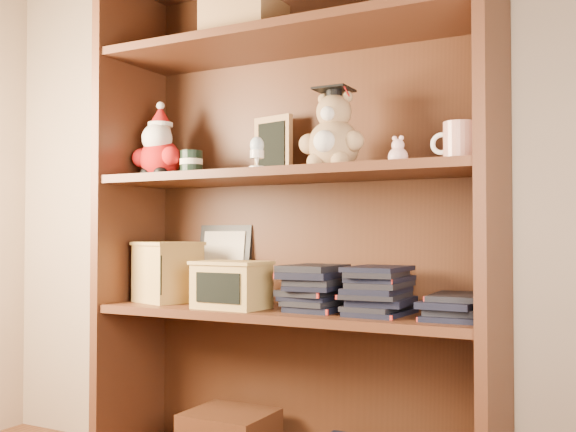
% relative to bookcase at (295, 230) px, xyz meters
% --- Properties ---
extents(bookcase, '(1.20, 0.35, 1.60)m').
position_rel_bookcase_xyz_m(bookcase, '(0.00, 0.00, 0.00)').
color(bookcase, '#4B2715').
rests_on(bookcase, ground).
extents(shelf_lower, '(1.14, 0.33, 0.02)m').
position_rel_bookcase_xyz_m(shelf_lower, '(0.00, -0.05, -0.24)').
color(shelf_lower, '#4B2715').
rests_on(shelf_lower, ground).
extents(shelf_upper, '(1.14, 0.33, 0.02)m').
position_rel_bookcase_xyz_m(shelf_upper, '(0.00, -0.05, 0.16)').
color(shelf_upper, '#4B2715').
rests_on(shelf_upper, ground).
extents(santa_plush, '(0.18, 0.13, 0.26)m').
position_rel_bookcase_xyz_m(santa_plush, '(-0.47, -0.06, 0.26)').
color(santa_plush, '#A50F0F').
rests_on(santa_plush, shelf_upper).
extents(teachers_tin, '(0.07, 0.07, 0.08)m').
position_rel_bookcase_xyz_m(teachers_tin, '(-0.34, -0.05, 0.21)').
color(teachers_tin, black).
rests_on(teachers_tin, shelf_upper).
extents(chalkboard_plaque, '(0.15, 0.10, 0.19)m').
position_rel_bookcase_xyz_m(chalkboard_plaque, '(-0.11, 0.06, 0.26)').
color(chalkboard_plaque, '#9E7547').
rests_on(chalkboard_plaque, shelf_upper).
extents(egg_cup, '(0.05, 0.05, 0.10)m').
position_rel_bookcase_xyz_m(egg_cup, '(-0.06, -0.13, 0.22)').
color(egg_cup, white).
rests_on(egg_cup, shelf_upper).
extents(grad_teddy_bear, '(0.19, 0.17, 0.24)m').
position_rel_bookcase_xyz_m(grad_teddy_bear, '(0.15, -0.06, 0.26)').
color(grad_teddy_bear, '#A38156').
rests_on(grad_teddy_bear, shelf_upper).
extents(pink_figurine, '(0.05, 0.05, 0.08)m').
position_rel_bookcase_xyz_m(pink_figurine, '(0.34, -0.05, 0.20)').
color(pink_figurine, beige).
rests_on(pink_figurine, shelf_upper).
extents(teacher_mug, '(0.12, 0.08, 0.11)m').
position_rel_bookcase_xyz_m(teacher_mug, '(0.50, -0.05, 0.22)').
color(teacher_mug, silver).
rests_on(teacher_mug, shelf_upper).
extents(certificate_frame, '(0.20, 0.05, 0.25)m').
position_rel_bookcase_xyz_m(certificate_frame, '(-0.31, 0.09, -0.11)').
color(certificate_frame, black).
rests_on(certificate_frame, shelf_lower).
extents(treats_box, '(0.22, 0.22, 0.19)m').
position_rel_bookcase_xyz_m(treats_box, '(-0.43, -0.05, -0.13)').
color(treats_box, '#B08C48').
rests_on(treats_box, shelf_lower).
extents(pencils_box, '(0.22, 0.16, 0.14)m').
position_rel_bookcase_xyz_m(pencils_box, '(-0.15, -0.12, -0.16)').
color(pencils_box, '#B08C48').
rests_on(pencils_box, shelf_lower).
extents(book_stack_left, '(0.14, 0.20, 0.13)m').
position_rel_bookcase_xyz_m(book_stack_left, '(0.09, -0.05, -0.16)').
color(book_stack_left, black).
rests_on(book_stack_left, shelf_lower).
extents(book_stack_mid, '(0.14, 0.20, 0.14)m').
position_rel_bookcase_xyz_m(book_stack_mid, '(0.29, -0.05, -0.16)').
color(book_stack_mid, black).
rests_on(book_stack_mid, shelf_lower).
extents(book_stack_right, '(0.14, 0.20, 0.06)m').
position_rel_bookcase_xyz_m(book_stack_right, '(0.49, -0.05, -0.20)').
color(book_stack_right, black).
rests_on(book_stack_right, shelf_lower).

